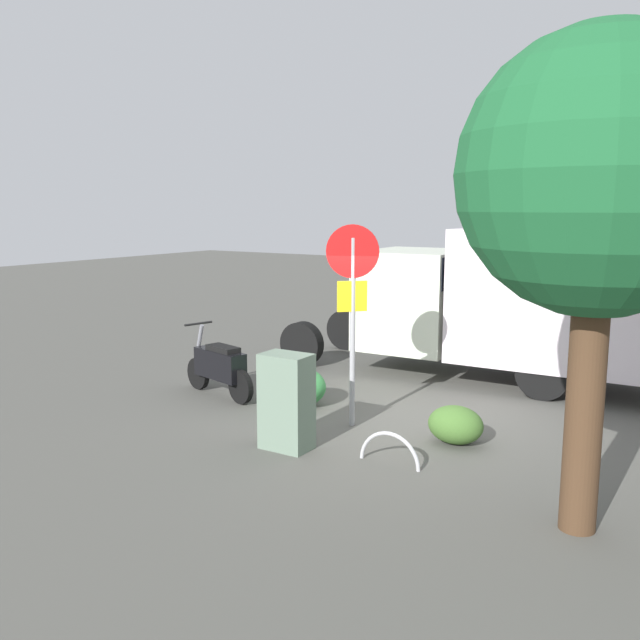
% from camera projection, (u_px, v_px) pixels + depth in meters
% --- Properties ---
extents(ground_plane, '(60.00, 60.00, 0.00)m').
position_uv_depth(ground_plane, '(389.00, 427.00, 9.91)').
color(ground_plane, '#4E4E48').
extents(box_truck_near, '(7.81, 2.41, 2.80)m').
position_uv_depth(box_truck_near, '(526.00, 298.00, 12.17)').
color(box_truck_near, black).
rests_on(box_truck_near, ground).
extents(motorcycle, '(1.78, 0.72, 1.20)m').
position_uv_depth(motorcycle, '(220.00, 366.00, 11.42)').
color(motorcycle, black).
rests_on(motorcycle, ground).
extents(stop_sign, '(0.71, 0.33, 2.94)m').
position_uv_depth(stop_sign, '(352.00, 294.00, 9.66)').
color(stop_sign, '#9E9EA3').
rests_on(stop_sign, ground).
extents(street_tree, '(2.66, 2.66, 4.81)m').
position_uv_depth(street_tree, '(600.00, 178.00, 6.20)').
color(street_tree, '#47301E').
rests_on(street_tree, ground).
extents(utility_cabinet, '(0.66, 0.44, 1.28)m').
position_uv_depth(utility_cabinet, '(286.00, 402.00, 8.92)').
color(utility_cabinet, slate).
rests_on(utility_cabinet, ground).
extents(bike_rack_hoop, '(0.85, 0.07, 0.85)m').
position_uv_depth(bike_rack_hoop, '(389.00, 464.00, 8.46)').
color(bike_rack_hoop, '#B7B7BC').
rests_on(bike_rack_hoop, ground).
extents(shrub_near_sign, '(0.76, 0.62, 0.52)m').
position_uv_depth(shrub_near_sign, '(456.00, 425.00, 9.18)').
color(shrub_near_sign, '#41682A').
rests_on(shrub_near_sign, ground).
extents(shrub_mid_verge, '(0.94, 0.77, 0.64)m').
position_uv_depth(shrub_mid_verge, '(298.00, 386.00, 10.93)').
color(shrub_mid_verge, '#358242').
rests_on(shrub_mid_verge, ground).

